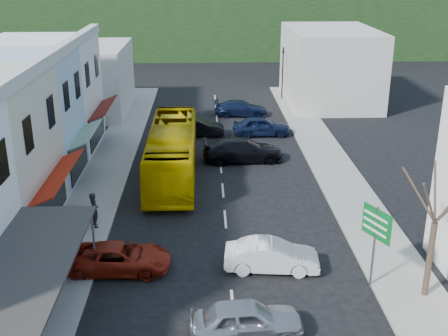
% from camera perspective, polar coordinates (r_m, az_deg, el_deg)
% --- Properties ---
extents(ground, '(120.00, 120.00, 0.00)m').
position_cam_1_polar(ground, '(26.88, 0.45, -8.93)').
color(ground, black).
rests_on(ground, ground).
extents(sidewalk_left, '(3.00, 52.00, 0.15)m').
position_cam_1_polar(sidewalk_left, '(36.45, -12.09, -1.06)').
color(sidewalk_left, gray).
rests_on(sidewalk_left, ground).
extents(sidewalk_right, '(3.00, 52.00, 0.15)m').
position_cam_1_polar(sidewalk_right, '(36.87, 11.51, -0.76)').
color(sidewalk_right, gray).
rests_on(sidewalk_right, ground).
extents(distant_block_left, '(8.00, 10.00, 6.00)m').
position_cam_1_polar(distant_block_left, '(52.55, -14.18, 8.75)').
color(distant_block_left, '#B7B2A8').
rests_on(distant_block_left, ground).
extents(distant_block_right, '(8.00, 12.00, 7.00)m').
position_cam_1_polar(distant_block_right, '(55.56, 10.70, 10.16)').
color(distant_block_right, '#B7B2A8').
rests_on(distant_block_right, ground).
extents(hillside, '(80.00, 26.00, 14.00)m').
position_cam_1_polar(hillside, '(88.69, -2.37, 16.39)').
color(hillside, black).
rests_on(hillside, ground).
extents(bus, '(2.53, 11.61, 3.10)m').
position_cam_1_polar(bus, '(35.81, -5.27, 1.46)').
color(bus, '#DEB400').
rests_on(bus, ground).
extents(car_silver, '(4.54, 2.17, 1.40)m').
position_cam_1_polar(car_silver, '(21.47, 2.27, -15.18)').
color(car_silver, '#ABAAAF').
rests_on(car_silver, ground).
extents(car_white, '(4.54, 2.18, 1.40)m').
position_cam_1_polar(car_white, '(25.55, 4.87, -8.89)').
color(car_white, silver).
rests_on(car_white, ground).
extents(car_red, '(4.64, 1.99, 1.40)m').
position_cam_1_polar(car_red, '(25.83, -10.57, -8.85)').
color(car_red, maroon).
rests_on(car_red, ground).
extents(car_black_near, '(4.61, 2.14, 1.40)m').
position_cam_1_polar(car_black_near, '(38.75, 1.95, 1.71)').
color(car_black_near, black).
rests_on(car_black_near, ground).
extents(car_navy_mid, '(4.44, 1.89, 1.40)m').
position_cam_1_polar(car_navy_mid, '(44.49, 3.79, 4.19)').
color(car_navy_mid, black).
rests_on(car_navy_mid, ground).
extents(car_black_far, '(4.42, 1.85, 1.40)m').
position_cam_1_polar(car_black_far, '(44.32, -2.87, 4.14)').
color(car_black_far, black).
rests_on(car_black_far, ground).
extents(car_navy_far, '(4.58, 2.05, 1.40)m').
position_cam_1_polar(car_navy_far, '(50.12, 1.72, 6.11)').
color(car_navy_far, black).
rests_on(car_navy_far, ground).
extents(pedestrian_left, '(0.61, 0.71, 1.70)m').
position_cam_1_polar(pedestrian_left, '(29.71, -13.03, -4.31)').
color(pedestrian_left, black).
rests_on(pedestrian_left, sidewalk_left).
extents(direction_sign, '(1.47, 1.83, 3.75)m').
position_cam_1_polar(direction_sign, '(24.48, 15.00, -7.85)').
color(direction_sign, '#065E1E').
rests_on(direction_sign, ground).
extents(street_tree, '(2.80, 2.80, 6.87)m').
position_cam_1_polar(street_tree, '(23.75, 20.63, -5.23)').
color(street_tree, '#3C2C21').
rests_on(street_tree, ground).
extents(traffic_signal, '(0.65, 1.10, 5.15)m').
position_cam_1_polar(traffic_signal, '(55.86, 5.96, 9.50)').
color(traffic_signal, black).
rests_on(traffic_signal, ground).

